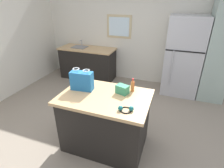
# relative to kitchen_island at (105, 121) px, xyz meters

# --- Properties ---
(ground) EXTENTS (6.47, 6.47, 0.00)m
(ground) POSITION_rel_kitchen_island_xyz_m (-0.14, 0.08, -0.46)
(ground) COLOR gray
(back_wall) EXTENTS (5.39, 0.13, 2.77)m
(back_wall) POSITION_rel_kitchen_island_xyz_m (-0.15, 2.72, 0.93)
(back_wall) COLOR silver
(back_wall) RESTS_ON ground
(kitchen_island) EXTENTS (1.30, 0.88, 0.91)m
(kitchen_island) POSITION_rel_kitchen_island_xyz_m (0.00, 0.00, 0.00)
(kitchen_island) COLOR black
(kitchen_island) RESTS_ON ground
(refrigerator) EXTENTS (0.81, 0.72, 1.84)m
(refrigerator) POSITION_rel_kitchen_island_xyz_m (1.05, 2.30, 0.46)
(refrigerator) COLOR #B7B7BC
(refrigerator) RESTS_ON ground
(tall_cabinet) EXTENTS (0.55, 0.64, 2.26)m
(tall_cabinet) POSITION_rel_kitchen_island_xyz_m (1.75, 2.30, 0.67)
(tall_cabinet) COLOR #9EB2A8
(tall_cabinet) RESTS_ON ground
(sink_counter) EXTENTS (1.57, 0.66, 1.08)m
(sink_counter) POSITION_rel_kitchen_island_xyz_m (-1.49, 2.33, -0.00)
(sink_counter) COLOR black
(sink_counter) RESTS_ON ground
(shopping_bag) EXTENTS (0.35, 0.18, 0.33)m
(shopping_bag) POSITION_rel_kitchen_island_xyz_m (-0.40, 0.07, 0.60)
(shopping_bag) COLOR #236BAD
(shopping_bag) RESTS_ON kitchen_island
(small_box) EXTENTS (0.21, 0.17, 0.13)m
(small_box) POSITION_rel_kitchen_island_xyz_m (0.21, 0.16, 0.52)
(small_box) COLOR #388E66
(small_box) RESTS_ON kitchen_island
(bottle) EXTENTS (0.06, 0.06, 0.21)m
(bottle) POSITION_rel_kitchen_island_xyz_m (0.34, 0.27, 0.54)
(bottle) COLOR #C66633
(bottle) RESTS_ON kitchen_island
(ear_defenders) EXTENTS (0.19, 0.19, 0.06)m
(ear_defenders) POSITION_rel_kitchen_island_xyz_m (0.39, -0.25, 0.47)
(ear_defenders) COLOR black
(ear_defenders) RESTS_ON kitchen_island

